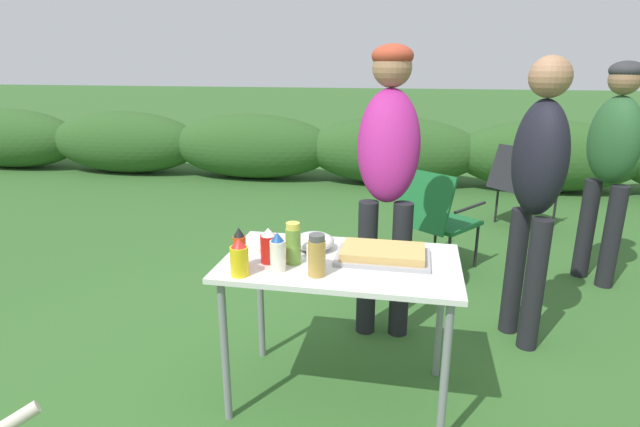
% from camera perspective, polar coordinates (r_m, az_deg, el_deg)
% --- Properties ---
extents(ground_plane, '(60.00, 60.00, 0.00)m').
position_cam_1_polar(ground_plane, '(2.72, 2.17, -19.96)').
color(ground_plane, '#336028').
extents(shrub_hedge, '(14.40, 0.90, 0.92)m').
position_cam_1_polar(shrub_hedge, '(6.92, 8.26, 7.11)').
color(shrub_hedge, '#2D5623').
rests_on(shrub_hedge, ground).
extents(folding_table, '(1.10, 0.64, 0.74)m').
position_cam_1_polar(folding_table, '(2.38, 2.35, -7.08)').
color(folding_table, silver).
rests_on(folding_table, ground).
extents(food_tray, '(0.44, 0.28, 0.06)m').
position_cam_1_polar(food_tray, '(2.36, 7.21, -4.62)').
color(food_tray, '#9E9EA3').
rests_on(food_tray, folding_table).
extents(plate_stack, '(0.20, 0.20, 0.03)m').
position_cam_1_polar(plate_stack, '(2.52, -6.45, -3.50)').
color(plate_stack, white).
rests_on(plate_stack, folding_table).
extents(mixing_bowl, '(0.20, 0.20, 0.08)m').
position_cam_1_polar(mixing_bowl, '(2.46, -0.71, -3.20)').
color(mixing_bowl, silver).
rests_on(mixing_bowl, folding_table).
extents(paper_cup_stack, '(0.08, 0.08, 0.11)m').
position_cam_1_polar(paper_cup_stack, '(2.25, -0.53, -4.94)').
color(paper_cup_stack, white).
rests_on(paper_cup_stack, folding_table).
extents(spice_jar, '(0.08, 0.08, 0.19)m').
position_cam_1_polar(spice_jar, '(2.15, -0.37, -4.83)').
color(spice_jar, '#B2893D').
rests_on(spice_jar, folding_table).
extents(hot_sauce_bottle, '(0.06, 0.06, 0.19)m').
position_cam_1_polar(hot_sauce_bottle, '(2.25, -9.17, -4.02)').
color(hot_sauce_bottle, '#CC4214').
rests_on(hot_sauce_bottle, folding_table).
extents(relish_jar, '(0.07, 0.07, 0.20)m').
position_cam_1_polar(relish_jar, '(2.28, -3.09, -3.46)').
color(relish_jar, olive).
rests_on(relish_jar, folding_table).
extents(mayo_bottle, '(0.07, 0.07, 0.18)m').
position_cam_1_polar(mayo_bottle, '(2.21, -4.86, -4.49)').
color(mayo_bottle, silver).
rests_on(mayo_bottle, folding_table).
extents(ketchup_bottle, '(0.08, 0.08, 0.17)m').
position_cam_1_polar(ketchup_bottle, '(2.31, -5.90, -3.73)').
color(ketchup_bottle, red).
rests_on(ketchup_bottle, folding_table).
extents(mustard_bottle, '(0.08, 0.08, 0.17)m').
position_cam_1_polar(mustard_bottle, '(2.19, -9.20, -5.06)').
color(mustard_bottle, yellow).
rests_on(mustard_bottle, folding_table).
extents(standing_person_in_olive_jacket, '(0.39, 0.52, 1.73)m').
position_cam_1_polar(standing_person_in_olive_jacket, '(2.99, 7.81, 6.50)').
color(standing_person_in_olive_jacket, black).
rests_on(standing_person_in_olive_jacket, ground).
extents(standing_person_in_dark_puffer, '(0.45, 0.48, 1.64)m').
position_cam_1_polar(standing_person_in_dark_puffer, '(4.18, 30.45, 6.06)').
color(standing_person_in_dark_puffer, black).
rests_on(standing_person_in_dark_puffer, ground).
extents(standing_person_in_navy_coat, '(0.38, 0.43, 1.67)m').
position_cam_1_polar(standing_person_in_navy_coat, '(3.04, 23.56, 3.69)').
color(standing_person_in_navy_coat, black).
rests_on(standing_person_in_navy_coat, ground).
extents(camp_chair_green_behind_table, '(0.72, 0.75, 0.83)m').
position_cam_1_polar(camp_chair_green_behind_table, '(4.04, 13.12, -0.19)').
color(camp_chair_green_behind_table, '#19602D').
rests_on(camp_chair_green_behind_table, ground).
extents(camp_chair_near_hedge, '(0.75, 0.74, 0.83)m').
position_cam_1_polar(camp_chair_near_hedge, '(5.43, 22.03, 3.39)').
color(camp_chair_near_hedge, '#232328').
rests_on(camp_chair_near_hedge, ground).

